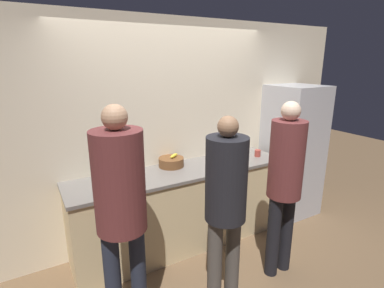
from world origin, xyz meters
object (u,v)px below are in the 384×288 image
at_px(person_right, 285,177).
at_px(fruit_bowl, 171,162).
at_px(refrigerator, 292,151).
at_px(cup_red, 258,153).
at_px(person_center, 226,197).
at_px(person_left, 120,200).
at_px(cup_blue, 119,185).
at_px(bottle_green, 104,171).
at_px(bottle_clear, 115,178).
at_px(utensil_crock, 114,174).

bearing_deg(person_right, fruit_bowl, 122.13).
distance_m(refrigerator, fruit_bowl, 1.80).
xyz_separation_m(fruit_bowl, cup_red, (1.12, -0.22, -0.01)).
bearing_deg(person_center, refrigerator, 26.93).
height_order(person_left, person_center, person_left).
relative_size(person_center, fruit_bowl, 5.89).
bearing_deg(person_right, person_center, -178.10).
relative_size(person_center, cup_blue, 17.18).
bearing_deg(bottle_green, fruit_bowl, -3.44).
height_order(person_center, bottle_clear, person_center).
bearing_deg(fruit_bowl, person_center, -91.75).
distance_m(cup_red, cup_blue, 1.84).
relative_size(person_left, bottle_green, 9.72).
relative_size(person_center, bottle_clear, 9.81).
bearing_deg(person_right, bottle_green, 141.94).
xyz_separation_m(person_left, utensil_crock, (0.19, 0.85, -0.12)).
bearing_deg(person_left, cup_red, 19.68).
xyz_separation_m(fruit_bowl, bottle_clear, (-0.72, -0.19, 0.01)).
distance_m(refrigerator, person_center, 2.05).
bearing_deg(cup_red, bottle_clear, 179.15).
relative_size(person_center, utensil_crock, 6.61).
xyz_separation_m(person_right, fruit_bowl, (-0.68, 1.09, -0.05)).
xyz_separation_m(refrigerator, person_right, (-1.11, -0.90, 0.14)).
height_order(person_center, person_right, person_right).
height_order(utensil_crock, bottle_green, utensil_crock).
xyz_separation_m(utensil_crock, cup_blue, (-0.03, -0.26, -0.02)).
distance_m(person_right, fruit_bowl, 1.28).
xyz_separation_m(person_left, person_center, (0.84, -0.18, -0.10)).
distance_m(person_center, utensil_crock, 1.22).
height_order(refrigerator, person_left, person_left).
relative_size(person_right, fruit_bowl, 6.11).
bearing_deg(cup_blue, person_left, -104.84).
height_order(person_left, person_right, person_left).
relative_size(bottle_green, cup_blue, 1.90).
height_order(utensil_crock, bottle_clear, utensil_crock).
distance_m(utensil_crock, bottle_green, 0.15).
bearing_deg(person_center, fruit_bowl, 88.25).
bearing_deg(bottle_clear, cup_blue, -90.77).
relative_size(utensil_crock, bottle_green, 1.37).
height_order(fruit_bowl, bottle_green, bottle_green).
distance_m(bottle_clear, cup_blue, 0.15).
bearing_deg(person_right, cup_blue, 151.77).
bearing_deg(utensil_crock, person_right, -36.35).
distance_m(person_right, cup_blue, 1.59).
bearing_deg(refrigerator, person_right, -140.80).
height_order(person_center, fruit_bowl, person_center).
height_order(person_right, bottle_green, person_right).
xyz_separation_m(fruit_bowl, utensil_crock, (-0.69, -0.08, 0.02)).
relative_size(person_left, cup_blue, 18.49).
relative_size(fruit_bowl, cup_blue, 2.92).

